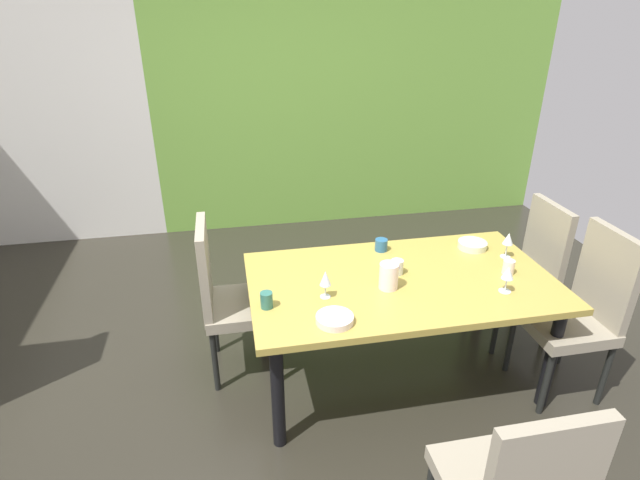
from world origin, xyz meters
The scene contains 17 objects.
ground_plane centered at (0.00, 0.00, -0.01)m, with size 6.30×5.21×0.02m, color #29271F.
back_panel_interior centered at (-2.03, 2.55, 1.34)m, with size 2.25×0.10×2.68m, color silver.
garden_window_panel centered at (1.12, 2.55, 1.34)m, with size 4.06×0.10×2.68m, color #6EA23E.
dining_table centered at (0.70, -0.03, 0.64)m, with size 1.76×1.00×0.71m.
chair_right_near centered at (1.70, -0.31, 0.57)m, with size 0.44×0.44×1.04m.
chair_left_far centered at (-0.30, 0.24, 0.56)m, with size 0.45×0.44×1.02m.
chair_right_far centered at (1.70, 0.24, 0.55)m, with size 0.44×0.44×0.98m.
wine_glass_corner centered at (0.23, -0.14, 0.83)m, with size 0.06×0.06×0.16m.
wine_glass_rear centered at (1.43, 0.10, 0.83)m, with size 0.06×0.06×0.17m.
wine_glass_near_window centered at (1.21, -0.28, 0.83)m, with size 0.07×0.07×0.16m.
serving_bowl_west centered at (1.28, 0.26, 0.74)m, with size 0.19×0.19×0.04m, color beige.
serving_bowl_east centered at (0.22, -0.38, 0.73)m, with size 0.19×0.19×0.04m, color silver.
cup_front centered at (-0.10, -0.18, 0.76)m, with size 0.07×0.07×0.09m, color #2E665C.
cup_left centered at (0.69, 0.34, 0.75)m, with size 0.08×0.08×0.08m, color #285D87.
cup_center centered at (0.69, 0.03, 0.76)m, with size 0.07×0.07×0.09m, color silver.
cup_near_shelf centered at (1.33, -0.10, 0.76)m, with size 0.07×0.07×0.09m, color silver.
pitcher_north centered at (0.59, -0.12, 0.79)m, with size 0.12×0.11×0.15m.
Camera 1 is at (-0.25, -2.40, 2.17)m, focal length 28.00 mm.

